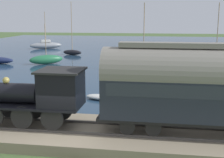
# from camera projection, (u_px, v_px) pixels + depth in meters

# --- Properties ---
(ground_plane) EXTENTS (200.00, 200.00, 0.00)m
(ground_plane) POSITION_uv_depth(u_px,v_px,m) (61.00, 145.00, 15.47)
(ground_plane) COLOR #476033
(harbor_water) EXTENTS (80.00, 80.00, 0.01)m
(harbor_water) POSITION_uv_depth(u_px,v_px,m) (134.00, 50.00, 57.85)
(harbor_water) COLOR navy
(harbor_water) RESTS_ON ground
(rail_embankment) EXTENTS (4.83, 56.00, 0.66)m
(rail_embankment) POSITION_uv_depth(u_px,v_px,m) (67.00, 132.00, 16.45)
(rail_embankment) COLOR gray
(rail_embankment) RESTS_ON ground
(steam_locomotive) EXTENTS (2.23, 6.36, 3.08)m
(steam_locomotive) POSITION_uv_depth(u_px,v_px,m) (38.00, 93.00, 16.25)
(steam_locomotive) COLOR black
(steam_locomotive) RESTS_ON rail_embankment
(passenger_coach) EXTENTS (2.30, 10.00, 4.40)m
(passenger_coach) POSITION_uv_depth(u_px,v_px,m) (202.00, 85.00, 14.86)
(passenger_coach) COLOR black
(passenger_coach) RESTS_ON rail_embankment
(sailboat_green) EXTENTS (3.62, 4.40, 5.26)m
(sailboat_green) POSITION_uv_depth(u_px,v_px,m) (46.00, 59.00, 41.16)
(sailboat_green) COLOR #236B42
(sailboat_green) RESTS_ON harbor_water
(sailboat_gray) EXTENTS (4.38, 6.05, 7.00)m
(sailboat_gray) POSITION_uv_depth(u_px,v_px,m) (46.00, 45.00, 60.36)
(sailboat_gray) COLOR gray
(sailboat_gray) RESTS_ON harbor_water
(sailboat_blue) EXTENTS (1.83, 3.72, 7.79)m
(sailboat_blue) POSITION_uv_depth(u_px,v_px,m) (216.00, 63.00, 37.39)
(sailboat_blue) COLOR #335199
(sailboat_blue) RESTS_ON harbor_water
(sailboat_yellow) EXTENTS (3.38, 5.50, 7.75)m
(sailboat_yellow) POSITION_uv_depth(u_px,v_px,m) (143.00, 65.00, 36.53)
(sailboat_yellow) COLOR gold
(sailboat_yellow) RESTS_ON harbor_water
(sailboat_black) EXTENTS (1.80, 3.45, 8.46)m
(sailboat_black) POSITION_uv_depth(u_px,v_px,m) (72.00, 52.00, 50.75)
(sailboat_black) COLOR black
(sailboat_black) RESTS_ON harbor_water
(rowboat_far_out) EXTENTS (1.68, 2.85, 0.38)m
(rowboat_far_out) POSITION_uv_depth(u_px,v_px,m) (102.00, 97.00, 23.78)
(rowboat_far_out) COLOR silver
(rowboat_far_out) RESTS_ON harbor_water
(rowboat_off_pier) EXTENTS (2.44, 2.51, 0.50)m
(rowboat_off_pier) POSITION_uv_depth(u_px,v_px,m) (118.00, 88.00, 26.71)
(rowboat_off_pier) COLOR beige
(rowboat_off_pier) RESTS_ON harbor_water
(rowboat_near_shore) EXTENTS (2.59, 2.78, 0.48)m
(rowboat_near_shore) POSITION_uv_depth(u_px,v_px,m) (192.00, 103.00, 21.96)
(rowboat_near_shore) COLOR beige
(rowboat_near_shore) RESTS_ON harbor_water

